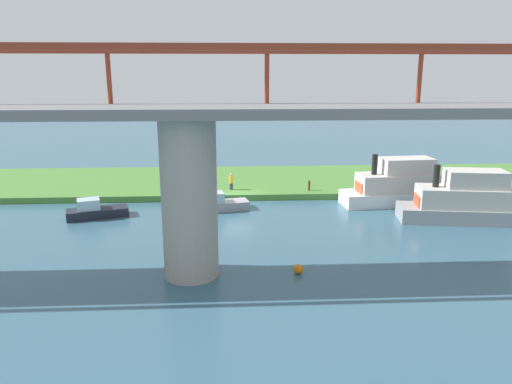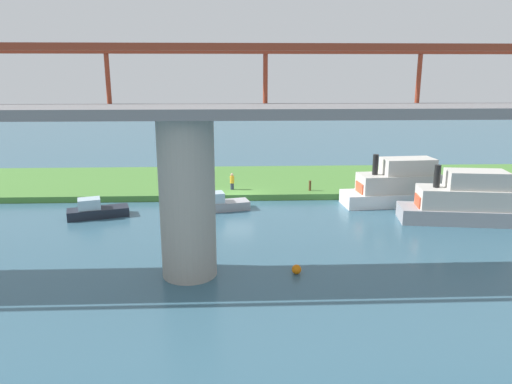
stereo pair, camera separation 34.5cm
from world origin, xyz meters
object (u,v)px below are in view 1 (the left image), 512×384
at_px(riverboat_paddlewheel, 95,211).
at_px(marker_buoy, 298,269).
at_px(person_on_bank, 231,181).
at_px(skiff_small, 219,204).
at_px(pontoon_yellow, 396,186).
at_px(mooring_post, 309,185).
at_px(bridge_pylon, 189,199).
at_px(motorboat_red, 461,201).

distance_m(riverboat_paddlewheel, marker_buoy, 16.81).
height_order(person_on_bank, skiff_small, person_on_bank).
relative_size(pontoon_yellow, marker_buoy, 16.05).
bearing_deg(person_on_bank, marker_buoy, 101.75).
bearing_deg(person_on_bank, skiff_small, 77.87).
relative_size(mooring_post, skiff_small, 0.19).
height_order(bridge_pylon, pontoon_yellow, bridge_pylon).
distance_m(person_on_bank, skiff_small, 4.61).
bearing_deg(marker_buoy, skiff_small, -69.89).
bearing_deg(person_on_bank, riverboat_paddlewheel, 30.98).
bearing_deg(skiff_small, pontoon_yellow, -175.73).
xyz_separation_m(skiff_small, riverboat_paddlewheel, (8.75, 1.38, 0.00)).
distance_m(skiff_small, motorboat_red, 17.25).
distance_m(bridge_pylon, motorboat_red, 19.89).
distance_m(bridge_pylon, mooring_post, 17.98).
height_order(riverboat_paddlewheel, marker_buoy, riverboat_paddlewheel).
height_order(skiff_small, riverboat_paddlewheel, riverboat_paddlewheel).
bearing_deg(pontoon_yellow, bridge_pylon, 40.47).
relative_size(mooring_post, pontoon_yellow, 0.10).
bearing_deg(skiff_small, riverboat_paddlewheel, 8.95).
distance_m(person_on_bank, marker_buoy, 16.73).
bearing_deg(motorboat_red, person_on_bank, -26.85).
relative_size(mooring_post, marker_buoy, 1.68).
xyz_separation_m(mooring_post, marker_buoy, (3.08, 15.69, -0.67)).
bearing_deg(bridge_pylon, marker_buoy, 178.08).
relative_size(person_on_bank, mooring_post, 1.66).
height_order(pontoon_yellow, riverboat_paddlewheel, pontoon_yellow).
bearing_deg(pontoon_yellow, motorboat_red, 123.28).
bearing_deg(skiff_small, marker_buoy, 110.11).
distance_m(skiff_small, marker_buoy, 12.68).
relative_size(riverboat_paddlewheel, motorboat_red, 0.55).
relative_size(person_on_bank, riverboat_paddlewheel, 0.31).
height_order(mooring_post, motorboat_red, motorboat_red).
distance_m(mooring_post, riverboat_paddlewheel, 17.00).
distance_m(motorboat_red, marker_buoy, 15.05).
relative_size(bridge_pylon, riverboat_paddlewheel, 1.81).
bearing_deg(marker_buoy, pontoon_yellow, -126.17).
bearing_deg(mooring_post, bridge_pylon, 61.08).
bearing_deg(mooring_post, motorboat_red, 141.91).
relative_size(mooring_post, motorboat_red, 0.10).
xyz_separation_m(pontoon_yellow, riverboat_paddlewheel, (22.57, 2.41, -0.98)).
relative_size(skiff_small, marker_buoy, 8.85).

